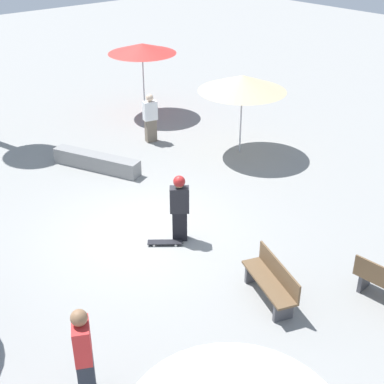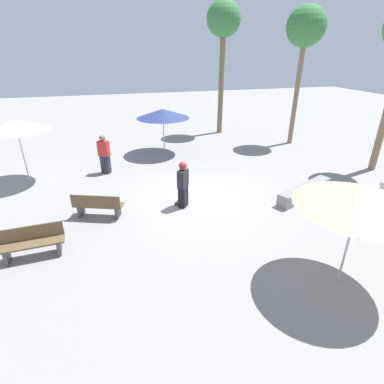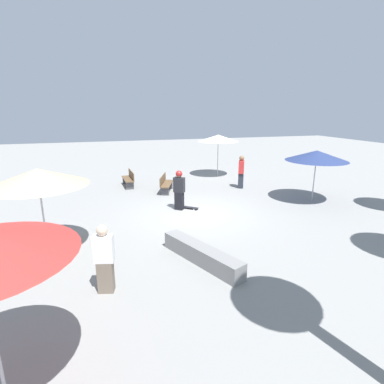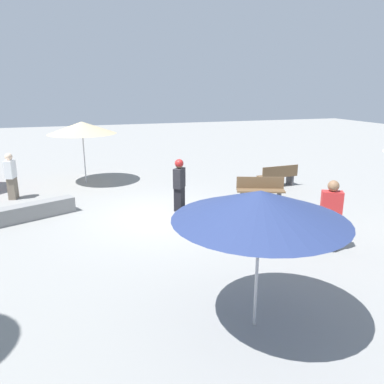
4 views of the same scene
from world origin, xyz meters
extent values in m
plane|color=gray|center=(0.00, 0.00, 0.00)|extent=(60.00, 60.00, 0.00)
cube|color=black|center=(0.44, -0.70, 0.37)|extent=(0.42, 0.40, 0.75)
cube|color=#232328|center=(0.44, -0.70, 1.05)|extent=(0.49, 0.47, 0.62)
sphere|color=#8C6647|center=(0.44, -0.70, 1.48)|extent=(0.24, 0.24, 0.24)
sphere|color=maroon|center=(0.44, -0.70, 1.51)|extent=(0.27, 0.27, 0.27)
cube|color=black|center=(0.03, -0.66, 0.06)|extent=(0.74, 0.67, 0.02)
cylinder|color=silver|center=(-0.22, -0.57, 0.03)|extent=(0.06, 0.06, 0.05)
cylinder|color=silver|center=(-0.11, -0.44, 0.03)|extent=(0.06, 0.06, 0.05)
cylinder|color=silver|center=(0.16, -0.88, 0.03)|extent=(0.06, 0.06, 0.05)
cylinder|color=silver|center=(0.27, -0.75, 0.03)|extent=(0.06, 0.06, 0.05)
cube|color=gray|center=(0.97, 3.81, 0.23)|extent=(1.52, 2.76, 0.47)
cube|color=#47474C|center=(2.11, -4.58, 0.20)|extent=(0.40, 0.11, 0.40)
cube|color=#47474C|center=(2.19, -5.82, 0.20)|extent=(0.40, 0.11, 0.40)
cube|color=brown|center=(2.15, -5.20, 0.42)|extent=(0.54, 1.63, 0.05)
cube|color=brown|center=(1.95, -5.21, 0.65)|extent=(0.14, 1.60, 0.40)
cube|color=#47474C|center=(0.15, -4.11, 0.20)|extent=(0.40, 0.22, 0.40)
cube|color=#47474C|center=(0.60, -2.94, 0.20)|extent=(0.40, 0.22, 0.40)
cube|color=brown|center=(0.37, -3.53, 0.42)|extent=(0.98, 1.65, 0.05)
cube|color=brown|center=(0.56, -3.60, 0.65)|extent=(0.61, 1.51, 0.40)
cylinder|color=#B7B7BC|center=(-5.68, -0.19, 1.07)|extent=(0.05, 0.05, 2.13)
cone|color=navy|center=(-5.68, -0.19, 2.07)|extent=(2.69, 2.69, 0.45)
cylinder|color=#B7B7BC|center=(5.08, 1.94, 1.16)|extent=(0.05, 0.05, 2.31)
cone|color=#C6B289|center=(5.08, 1.94, 2.24)|extent=(2.68, 2.68, 0.48)
cylinder|color=#B7B7BC|center=(-3.45, -6.36, 1.20)|extent=(0.05, 0.05, 2.40)
cone|color=white|center=(-3.45, -6.36, 2.34)|extent=(2.48, 2.48, 0.40)
cube|color=#726656|center=(3.47, 4.47, 0.38)|extent=(0.39, 0.32, 0.75)
cube|color=white|center=(3.47, 4.47, 1.06)|extent=(0.49, 0.35, 0.62)
sphere|color=beige|center=(3.47, 4.47, 1.50)|extent=(0.25, 0.25, 0.25)
cube|color=#282D38|center=(-3.55, -3.23, 0.40)|extent=(0.40, 0.44, 0.80)
cube|color=red|center=(-3.55, -3.23, 1.13)|extent=(0.45, 0.54, 0.66)
sphere|color=#8C6647|center=(-3.55, -3.23, 1.59)|extent=(0.26, 0.26, 0.26)
camera|label=1|loc=(-6.22, -8.88, 6.94)|focal=50.00mm
camera|label=2|loc=(9.47, -2.92, 4.99)|focal=28.00mm
camera|label=3|loc=(3.32, 10.79, 4.02)|focal=28.00mm
camera|label=4|loc=(-10.42, 2.43, 3.76)|focal=35.00mm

